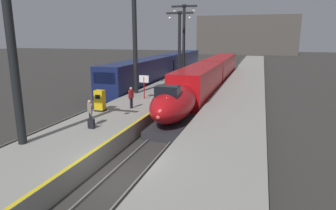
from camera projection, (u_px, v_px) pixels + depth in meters
name	position (u px, v px, depth m)	size (l,w,h in m)	color
ground_plane	(121.00, 181.00, 13.84)	(260.00, 260.00, 0.00)	#33302D
platform_left	(178.00, 85.00, 37.91)	(4.80, 110.00, 1.05)	gray
platform_right	(243.00, 88.00, 35.55)	(4.80, 110.00, 1.05)	gray
platform_left_safety_stripe	(196.00, 82.00, 37.13)	(0.20, 107.80, 0.01)	yellow
rail_main_left	(208.00, 86.00, 39.61)	(0.08, 110.00, 0.12)	slate
rail_main_right	(219.00, 87.00, 39.17)	(0.08, 110.00, 0.12)	slate
rail_secondary_left	(151.00, 84.00, 41.96)	(0.08, 110.00, 0.12)	slate
rail_secondary_right	(161.00, 84.00, 41.53)	(0.08, 110.00, 0.12)	slate
highspeed_train_main	(209.00, 76.00, 35.75)	(2.92, 38.56, 3.60)	#B20F14
regional_train_adjacent	(164.00, 67.00, 44.84)	(2.85, 36.60, 3.80)	#141E4C
station_column_near	(11.00, 41.00, 14.51)	(4.00, 0.68, 8.81)	black
station_column_mid	(135.00, 31.00, 28.39)	(4.00, 0.68, 10.20)	black
station_column_far	(179.00, 37.00, 43.75)	(4.00, 0.68, 9.08)	black
station_column_distant	(184.00, 33.00, 46.05)	(4.00, 0.68, 10.26)	black
passenger_near_edge	(90.00, 111.00, 18.54)	(0.42, 0.44, 1.69)	#23232D
passenger_mid_platform	(131.00, 96.00, 23.15)	(0.33, 0.54, 1.69)	#23232D
rolling_suitcase	(91.00, 124.00, 18.19)	(0.40, 0.22, 0.98)	black
ticket_machine_yellow	(100.00, 101.00, 22.38)	(0.76, 0.62, 1.60)	yellow
departure_info_board	(144.00, 82.00, 26.68)	(0.90, 0.10, 2.12)	maroon
terminus_back_wall	(246.00, 35.00, 107.09)	(36.00, 2.00, 14.00)	#4C4742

